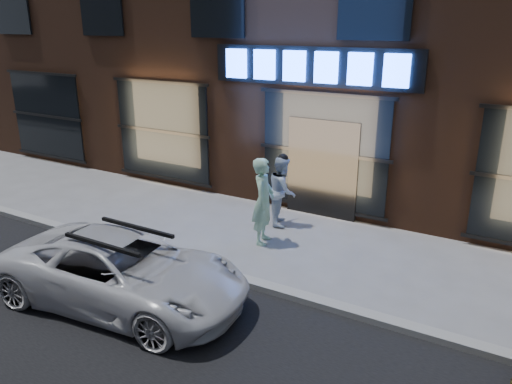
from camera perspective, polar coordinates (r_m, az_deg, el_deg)
ground at (r=9.43m, az=-2.18°, el=-10.18°), size 90.00×90.00×0.00m
curb at (r=9.40m, az=-2.18°, el=-9.86°), size 60.00×0.25×0.12m
storefront_building at (r=15.60m, az=14.46°, el=20.40°), size 30.20×8.28×10.30m
man_bowtie at (r=10.65m, az=0.85°, el=-1.05°), size 0.62×0.79×1.90m
man_cap at (r=11.73m, az=3.04°, el=0.16°), size 0.90×0.99×1.65m
white_suv at (r=8.78m, az=-14.95°, el=-8.74°), size 4.52×2.43×1.21m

